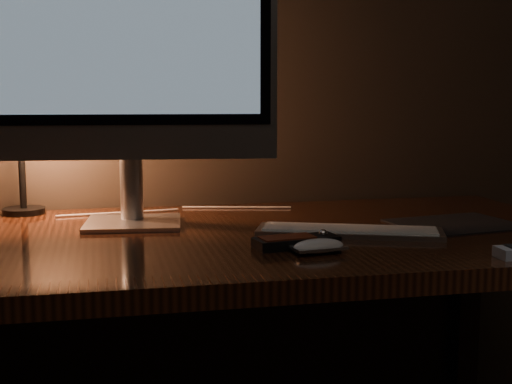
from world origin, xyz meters
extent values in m
cube|color=#3B1B0D|center=(0.00, 1.85, 0.73)|extent=(1.60, 0.75, 0.04)
cube|color=black|center=(0.75, 2.18, 0.35)|extent=(0.06, 0.06, 0.71)
cube|color=black|center=(0.00, 2.20, 0.45)|extent=(1.48, 0.02, 0.51)
cube|color=silver|center=(-0.15, 1.99, 0.75)|extent=(0.22, 0.20, 0.01)
cylinder|color=silver|center=(-0.15, 2.03, 0.83)|extent=(0.05, 0.05, 0.14)
cube|color=silver|center=(-0.15, 1.99, 1.15)|extent=(0.62, 0.11, 0.51)
cube|color=black|center=(-0.15, 1.97, 1.18)|extent=(0.58, 0.07, 0.43)
cube|color=#97B5CE|center=(-0.15, 1.96, 1.18)|extent=(0.54, 0.06, 0.38)
cube|color=silver|center=(0.27, 1.79, 0.76)|extent=(0.39, 0.23, 0.01)
cube|color=black|center=(0.53, 1.84, 0.75)|extent=(0.29, 0.24, 0.00)
ellipsoid|color=white|center=(0.16, 1.65, 0.76)|extent=(0.10, 0.06, 0.02)
cube|color=black|center=(0.13, 1.70, 0.76)|extent=(0.17, 0.08, 0.02)
cube|color=maroon|center=(0.13, 1.70, 0.77)|extent=(0.11, 0.06, 0.00)
sphere|color=silver|center=(0.13, 1.70, 0.77)|extent=(0.02, 0.02, 0.02)
cylinder|color=black|center=(-0.40, 2.19, 0.76)|extent=(0.13, 0.13, 0.01)
cylinder|color=black|center=(-0.40, 2.19, 0.89)|extent=(0.02, 0.02, 0.25)
cone|color=black|center=(-0.37, 2.15, 1.02)|extent=(0.16, 0.16, 0.13)
sphere|color=#FFB266|center=(-0.36, 2.14, 0.99)|extent=(0.03, 0.03, 0.03)
cylinder|color=white|center=(-0.04, 2.14, 0.75)|extent=(0.55, 0.06, 0.00)
camera|label=1|loc=(-0.22, 0.45, 1.04)|focal=50.00mm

